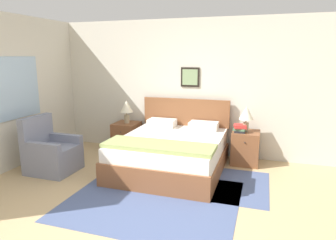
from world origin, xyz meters
TOP-DOWN VIEW (x-y plane):
  - ground_plane at (0.00, 0.00)m, footprint 16.00×16.00m
  - wall_back at (-0.00, 2.83)m, footprint 7.92×0.09m
  - wall_left at (-2.79, 1.39)m, footprint 0.08×5.20m
  - area_rug_main at (-0.05, 0.64)m, footprint 2.24×1.90m
  - area_rug_bedside at (0.97, 1.47)m, footprint 0.94×1.30m
  - bed at (-0.15, 1.78)m, footprint 1.70×1.96m
  - armchair at (-2.05, 1.10)m, footprint 0.74×0.68m
  - nightstand_near_window at (-1.33, 2.49)m, footprint 0.47×0.53m
  - nightstand_by_door at (1.02, 2.49)m, footprint 0.47×0.53m
  - table_lamp_near_window at (-1.31, 2.49)m, footprint 0.25×0.25m
  - table_lamp_by_door at (1.00, 2.49)m, footprint 0.25×0.25m
  - book_thick_bottom at (0.91, 2.44)m, footprint 0.19×0.25m
  - book_hardcover_middle at (0.91, 2.44)m, footprint 0.24×0.26m
  - book_novel_upper at (0.91, 2.44)m, footprint 0.26×0.30m
  - book_slim_near_top at (0.91, 2.44)m, footprint 0.24×0.25m

SIDE VIEW (x-z plane):
  - ground_plane at x=0.00m, z-range 0.00..0.00m
  - area_rug_main at x=-0.05m, z-range 0.00..0.01m
  - area_rug_bedside at x=0.97m, z-range 0.00..0.01m
  - nightstand_near_window at x=-1.33m, z-range 0.00..0.59m
  - nightstand_by_door at x=1.02m, z-range 0.00..0.59m
  - armchair at x=-2.05m, z-range -0.16..0.77m
  - bed at x=-0.15m, z-range -0.24..0.86m
  - book_thick_bottom at x=0.91m, z-range 0.59..0.63m
  - book_hardcover_middle at x=0.91m, z-range 0.63..0.67m
  - book_novel_upper at x=0.91m, z-range 0.67..0.69m
  - book_slim_near_top at x=0.91m, z-range 0.69..0.72m
  - table_lamp_near_window at x=-1.31m, z-range 0.67..1.13m
  - table_lamp_by_door at x=1.00m, z-range 0.67..1.13m
  - wall_back at x=0.00m, z-range 0.00..2.60m
  - wall_left at x=-2.79m, z-range 0.00..2.60m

